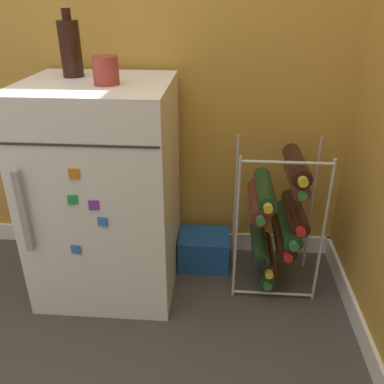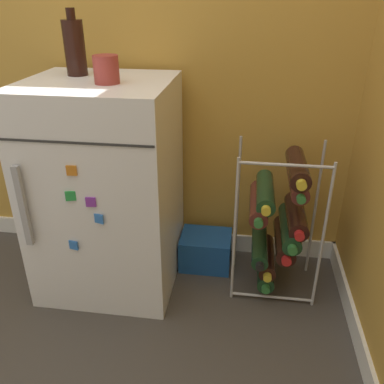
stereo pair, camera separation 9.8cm
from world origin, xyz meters
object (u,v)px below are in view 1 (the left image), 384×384
wine_rack (278,217)px  soda_box (204,249)px  fridge_top_cup (106,70)px  fridge_top_bottle (70,48)px  mini_fridge (106,191)px

wine_rack → soda_box: bearing=161.2°
wine_rack → fridge_top_cup: (-0.65, -0.08, 0.61)m
soda_box → fridge_top_bottle: fridge_top_bottle is taller
mini_fridge → fridge_top_bottle: (-0.10, 0.09, 0.55)m
mini_fridge → fridge_top_cup: (0.06, -0.05, 0.49)m
soda_box → fridge_top_bottle: size_ratio=0.97×
soda_box → fridge_top_cup: 0.94m
mini_fridge → fridge_top_bottle: bearing=139.9°
soda_box → mini_fridge: bearing=-160.2°
soda_box → fridge_top_cup: fridge_top_cup is taller
mini_fridge → fridge_top_bottle: size_ratio=3.69×
wine_rack → fridge_top_cup: 0.90m
fridge_top_cup → soda_box: bearing=29.0°
mini_fridge → fridge_top_cup: bearing=-37.1°
fridge_top_cup → fridge_top_bottle: (-0.16, 0.13, 0.06)m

